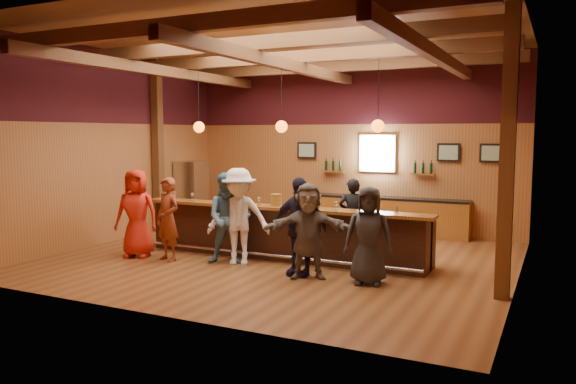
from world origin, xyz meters
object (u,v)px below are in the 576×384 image
at_px(bar_counter, 286,232).
at_px(customer_brown, 308,231).
at_px(customer_redvest, 168,219).
at_px(customer_dark, 368,236).
at_px(customer_navy, 299,226).
at_px(bartender, 352,216).
at_px(customer_orange, 137,213).
at_px(bottle_a, 296,200).
at_px(ice_bucket, 276,200).
at_px(stainless_fridge, 192,194).
at_px(customer_denim, 229,218).
at_px(customer_white, 238,216).
at_px(back_bar_cabinet, 389,216).

xyz_separation_m(bar_counter, customer_brown, (1.10, -1.33, 0.33)).
height_order(customer_redvest, customer_dark, customer_redvest).
relative_size(bar_counter, customer_navy, 3.53).
height_order(bar_counter, bartender, bartender).
distance_m(customer_orange, bottle_a, 3.36).
bearing_deg(customer_navy, ice_bucket, 134.80).
bearing_deg(customer_brown, ice_bucket, 114.13).
bearing_deg(customer_redvest, bar_counter, 47.67).
height_order(customer_brown, ice_bucket, customer_brown).
bearing_deg(bottle_a, stainless_fridge, 149.07).
relative_size(customer_dark, bottle_a, 4.70).
height_order(stainless_fridge, customer_denim, customer_denim).
bearing_deg(bartender, customer_orange, 13.56).
distance_m(customer_navy, bottle_a, 1.17).
bearing_deg(customer_navy, customer_white, 168.42).
bearing_deg(bar_counter, customer_dark, -29.63).
distance_m(bar_counter, stainless_fridge, 4.81).
relative_size(customer_denim, customer_brown, 1.06).
xyz_separation_m(customer_brown, customer_dark, (1.08, 0.08, -0.02)).
relative_size(customer_navy, ice_bucket, 7.42).
relative_size(customer_orange, bartender, 1.14).
bearing_deg(customer_denim, customer_brown, -35.61).
relative_size(customer_redvest, bottle_a, 4.74).
xyz_separation_m(customer_orange, customer_redvest, (0.81, -0.01, -0.07)).
height_order(customer_orange, customer_denim, customer_orange).
xyz_separation_m(stainless_fridge, customer_brown, (5.22, -3.78, -0.05)).
distance_m(bar_counter, customer_redvest, 2.41).
height_order(customer_white, customer_dark, customer_white).
distance_m(bar_counter, customer_denim, 1.30).
height_order(back_bar_cabinet, customer_white, customer_white).
height_order(customer_white, customer_brown, customer_white).
distance_m(customer_orange, customer_denim, 2.08).
bearing_deg(bar_counter, customer_denim, -127.72).
bearing_deg(customer_white, customer_navy, -34.98).
bearing_deg(customer_denim, customer_navy, -33.24).
height_order(back_bar_cabinet, customer_dark, customer_dark).
height_order(bar_counter, customer_orange, customer_orange).
bearing_deg(customer_brown, customer_denim, 145.05).
relative_size(stainless_fridge, customer_navy, 1.01).
bearing_deg(ice_bucket, customer_white, -128.85).
bearing_deg(customer_navy, stainless_fridge, 142.96).
bearing_deg(customer_white, bar_counter, 34.79).
xyz_separation_m(stainless_fridge, customer_white, (3.55, -3.39, 0.05)).
bearing_deg(bartender, customer_navy, 67.10).
distance_m(customer_redvest, customer_denim, 1.28).
bearing_deg(stainless_fridge, back_bar_cabinet, 11.93).
height_order(customer_redvest, customer_white, customer_white).
height_order(customer_white, customer_navy, customer_white).
height_order(customer_navy, customer_brown, customer_navy).
height_order(customer_navy, bottle_a, customer_navy).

